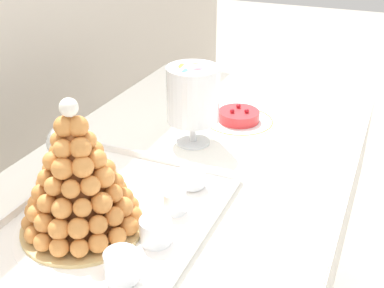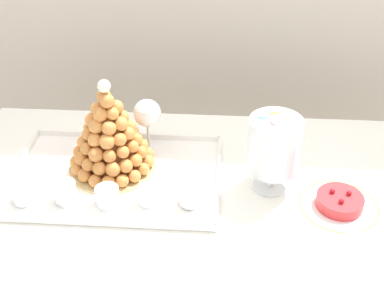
{
  "view_description": "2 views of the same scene",
  "coord_description": "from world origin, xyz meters",
  "px_view_note": "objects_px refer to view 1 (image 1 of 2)",
  "views": [
    {
      "loc": [
        -0.94,
        -0.45,
        1.41
      ],
      "look_at": [
        -0.04,
        -0.06,
        0.9
      ],
      "focal_mm": 45.37,
      "sensor_mm": 36.0,
      "label": 1
    },
    {
      "loc": [
        0.02,
        -1.06,
        1.68
      ],
      "look_at": [
        -0.05,
        -0.05,
        0.98
      ],
      "focal_mm": 46.63,
      "sensor_mm": 36.0,
      "label": 2
    }
  ],
  "objects_px": {
    "dessert_cup_right": "(192,178)",
    "dessert_cup_mid_right": "(174,202)",
    "dessert_cup_mid_left": "(122,267)",
    "macaron_goblet": "(193,95)",
    "croquembouche": "(78,181)",
    "fruit_tart_plate": "(239,118)",
    "wine_glass": "(66,144)",
    "serving_tray": "(105,228)",
    "dessert_cup_centre": "(156,232)"
  },
  "relations": [
    {
      "from": "dessert_cup_mid_left",
      "to": "dessert_cup_right",
      "type": "xyz_separation_m",
      "value": [
        0.33,
        0.01,
        -0.0
      ]
    },
    {
      "from": "dessert_cup_mid_right",
      "to": "fruit_tart_plate",
      "type": "bearing_deg",
      "value": 2.72
    },
    {
      "from": "dessert_cup_centre",
      "to": "fruit_tart_plate",
      "type": "relative_size",
      "value": 0.29
    },
    {
      "from": "dessert_cup_right",
      "to": "macaron_goblet",
      "type": "relative_size",
      "value": 0.25
    },
    {
      "from": "dessert_cup_mid_left",
      "to": "dessert_cup_right",
      "type": "height_order",
      "value": "dessert_cup_mid_left"
    },
    {
      "from": "croquembouche",
      "to": "fruit_tart_plate",
      "type": "relative_size",
      "value": 1.33
    },
    {
      "from": "serving_tray",
      "to": "fruit_tart_plate",
      "type": "xyz_separation_m",
      "value": [
        0.61,
        -0.09,
        0.01
      ]
    },
    {
      "from": "croquembouche",
      "to": "dessert_cup_right",
      "type": "height_order",
      "value": "croquembouche"
    },
    {
      "from": "dessert_cup_right",
      "to": "dessert_cup_mid_right",
      "type": "bearing_deg",
      "value": -176.73
    },
    {
      "from": "dessert_cup_mid_left",
      "to": "dessert_cup_mid_right",
      "type": "xyz_separation_m",
      "value": [
        0.22,
        0.0,
        -0.0
      ]
    },
    {
      "from": "croquembouche",
      "to": "fruit_tart_plate",
      "type": "height_order",
      "value": "croquembouche"
    },
    {
      "from": "fruit_tart_plate",
      "to": "wine_glass",
      "type": "xyz_separation_m",
      "value": [
        -0.54,
        0.22,
        0.12
      ]
    },
    {
      "from": "croquembouche",
      "to": "dessert_cup_centre",
      "type": "height_order",
      "value": "croquembouche"
    },
    {
      "from": "wine_glass",
      "to": "serving_tray",
      "type": "bearing_deg",
      "value": -119.57
    },
    {
      "from": "dessert_cup_mid_left",
      "to": "dessert_cup_centre",
      "type": "bearing_deg",
      "value": -4.02
    },
    {
      "from": "dessert_cup_mid_right",
      "to": "macaron_goblet",
      "type": "distance_m",
      "value": 0.36
    },
    {
      "from": "macaron_goblet",
      "to": "wine_glass",
      "type": "height_order",
      "value": "macaron_goblet"
    },
    {
      "from": "fruit_tart_plate",
      "to": "croquembouche",
      "type": "bearing_deg",
      "value": 168.85
    },
    {
      "from": "fruit_tart_plate",
      "to": "wine_glass",
      "type": "bearing_deg",
      "value": 157.75
    },
    {
      "from": "dessert_cup_mid_right",
      "to": "macaron_goblet",
      "type": "bearing_deg",
      "value": 16.77
    },
    {
      "from": "croquembouche",
      "to": "wine_glass",
      "type": "distance_m",
      "value": 0.13
    },
    {
      "from": "croquembouche",
      "to": "dessert_cup_mid_right",
      "type": "xyz_separation_m",
      "value": [
        0.12,
        -0.15,
        -0.09
      ]
    },
    {
      "from": "croquembouche",
      "to": "dessert_cup_mid_right",
      "type": "distance_m",
      "value": 0.21
    },
    {
      "from": "fruit_tart_plate",
      "to": "macaron_goblet",
      "type": "bearing_deg",
      "value": 157.2
    },
    {
      "from": "croquembouche",
      "to": "dessert_cup_right",
      "type": "bearing_deg",
      "value": -31.09
    },
    {
      "from": "dessert_cup_mid_right",
      "to": "serving_tray",
      "type": "bearing_deg",
      "value": 134.54
    },
    {
      "from": "serving_tray",
      "to": "fruit_tart_plate",
      "type": "distance_m",
      "value": 0.62
    },
    {
      "from": "serving_tray",
      "to": "dessert_cup_mid_left",
      "type": "relative_size",
      "value": 9.62
    },
    {
      "from": "serving_tray",
      "to": "wine_glass",
      "type": "bearing_deg",
      "value": 60.43
    },
    {
      "from": "serving_tray",
      "to": "fruit_tart_plate",
      "type": "bearing_deg",
      "value": -7.89
    },
    {
      "from": "dessert_cup_right",
      "to": "fruit_tart_plate",
      "type": "height_order",
      "value": "dessert_cup_right"
    },
    {
      "from": "croquembouche",
      "to": "dessert_cup_mid_right",
      "type": "bearing_deg",
      "value": -50.07
    },
    {
      "from": "dessert_cup_mid_left",
      "to": "dessert_cup_right",
      "type": "bearing_deg",
      "value": 1.34
    },
    {
      "from": "serving_tray",
      "to": "croquembouche",
      "type": "distance_m",
      "value": 0.12
    },
    {
      "from": "croquembouche",
      "to": "dessert_cup_mid_left",
      "type": "distance_m",
      "value": 0.2
    },
    {
      "from": "croquembouche",
      "to": "fruit_tart_plate",
      "type": "xyz_separation_m",
      "value": [
        0.63,
        -0.12,
        -0.11
      ]
    },
    {
      "from": "dessert_cup_mid_left",
      "to": "fruit_tart_plate",
      "type": "height_order",
      "value": "dessert_cup_mid_left"
    },
    {
      "from": "dessert_cup_right",
      "to": "macaron_goblet",
      "type": "xyz_separation_m",
      "value": [
        0.22,
        0.09,
        0.11
      ]
    },
    {
      "from": "wine_glass",
      "to": "dessert_cup_centre",
      "type": "bearing_deg",
      "value": -106.56
    },
    {
      "from": "croquembouche",
      "to": "macaron_goblet",
      "type": "relative_size",
      "value": 1.25
    },
    {
      "from": "dessert_cup_centre",
      "to": "dessert_cup_right",
      "type": "relative_size",
      "value": 1.09
    },
    {
      "from": "dessert_cup_mid_left",
      "to": "wine_glass",
      "type": "bearing_deg",
      "value": 52.13
    },
    {
      "from": "dessert_cup_mid_left",
      "to": "dessert_cup_right",
      "type": "relative_size",
      "value": 1.05
    },
    {
      "from": "dessert_cup_mid_left",
      "to": "dessert_cup_centre",
      "type": "xyz_separation_m",
      "value": [
        0.12,
        -0.01,
        -0.0
      ]
    },
    {
      "from": "dessert_cup_centre",
      "to": "dessert_cup_mid_right",
      "type": "xyz_separation_m",
      "value": [
        0.11,
        0.01,
        -0.0
      ]
    },
    {
      "from": "fruit_tart_plate",
      "to": "wine_glass",
      "type": "distance_m",
      "value": 0.59
    },
    {
      "from": "macaron_goblet",
      "to": "fruit_tart_plate",
      "type": "distance_m",
      "value": 0.23
    },
    {
      "from": "serving_tray",
      "to": "dessert_cup_centre",
      "type": "height_order",
      "value": "dessert_cup_centre"
    },
    {
      "from": "dessert_cup_mid_left",
      "to": "dessert_cup_centre",
      "type": "relative_size",
      "value": 0.97
    },
    {
      "from": "croquembouche",
      "to": "dessert_cup_mid_right",
      "type": "height_order",
      "value": "croquembouche"
    }
  ]
}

